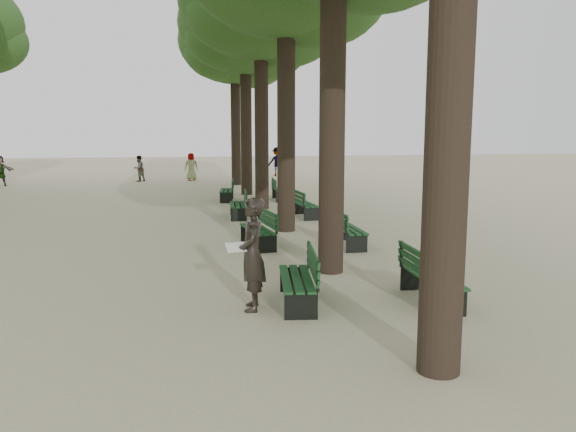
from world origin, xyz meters
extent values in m
plane|color=#B8B08B|center=(0.00, 0.00, 0.00)|extent=(120.00, 120.00, 0.00)
cylinder|color=#33261C|center=(1.50, -2.00, 3.75)|extent=(0.52, 0.52, 7.50)
cylinder|color=#33261C|center=(1.50, 3.00, 3.75)|extent=(0.52, 0.52, 7.50)
cylinder|color=#33261C|center=(1.50, 8.00, 3.75)|extent=(0.52, 0.52, 7.50)
cylinder|color=#33261C|center=(1.50, 13.00, 3.75)|extent=(0.52, 0.52, 7.50)
cylinder|color=#33261C|center=(1.50, 18.00, 3.75)|extent=(0.52, 0.52, 7.50)
ellipsoid|color=#234A19|center=(1.50, 18.00, 7.70)|extent=(6.00, 6.00, 4.50)
cylinder|color=#33261C|center=(1.50, 23.00, 3.75)|extent=(0.52, 0.52, 7.50)
ellipsoid|color=#234A19|center=(1.50, 23.00, 7.70)|extent=(6.00, 6.00, 4.50)
cube|color=black|center=(0.35, 0.95, 0.23)|extent=(0.75, 1.85, 0.45)
cube|color=black|center=(0.35, 0.95, 0.45)|extent=(0.77, 1.86, 0.04)
cube|color=black|center=(0.63, 0.91, 0.72)|extent=(0.28, 1.79, 0.40)
cube|color=black|center=(0.35, 5.86, 0.23)|extent=(0.74, 1.85, 0.45)
cube|color=black|center=(0.35, 5.86, 0.45)|extent=(0.76, 1.85, 0.04)
cube|color=black|center=(0.63, 5.90, 0.72)|extent=(0.26, 1.79, 0.40)
cube|color=black|center=(0.35, 10.83, 0.23)|extent=(0.65, 1.83, 0.45)
cube|color=black|center=(0.35, 10.83, 0.45)|extent=(0.67, 1.84, 0.04)
cube|color=black|center=(0.63, 10.81, 0.72)|extent=(0.18, 1.80, 0.40)
cube|color=black|center=(0.35, 15.62, 0.23)|extent=(0.73, 1.85, 0.45)
cube|color=black|center=(0.35, 15.62, 0.45)|extent=(0.75, 1.85, 0.04)
cube|color=black|center=(0.63, 15.58, 0.72)|extent=(0.25, 1.79, 0.40)
cube|color=black|center=(2.65, 0.63, 0.23)|extent=(0.60, 1.82, 0.45)
cube|color=black|center=(2.65, 0.63, 0.45)|extent=(0.62, 1.82, 0.04)
cube|color=black|center=(2.37, 0.64, 0.72)|extent=(0.12, 1.80, 0.40)
cube|color=black|center=(2.65, 5.48, 0.23)|extent=(0.56, 1.81, 0.45)
cube|color=black|center=(2.65, 5.48, 0.45)|extent=(0.58, 1.81, 0.04)
cube|color=black|center=(2.37, 5.49, 0.72)|extent=(0.08, 1.80, 0.40)
cube|color=black|center=(2.65, 10.51, 0.23)|extent=(0.62, 1.83, 0.45)
cube|color=black|center=(2.65, 10.51, 0.45)|extent=(0.64, 1.83, 0.04)
cube|color=black|center=(2.37, 10.49, 0.72)|extent=(0.14, 1.80, 0.40)
cube|color=black|center=(2.65, 15.46, 0.23)|extent=(0.63, 1.83, 0.45)
cube|color=black|center=(2.65, 15.46, 0.45)|extent=(0.65, 1.83, 0.04)
cube|color=black|center=(2.37, 15.48, 0.72)|extent=(0.15, 1.80, 0.40)
imported|color=black|center=(-0.41, 0.82, 0.92)|extent=(0.45, 0.78, 1.85)
cube|color=white|center=(-0.66, 0.82, 1.05)|extent=(0.37, 0.29, 0.12)
imported|color=#262628|center=(4.74, 28.65, 0.95)|extent=(1.25, 0.47, 1.90)
imported|color=#262628|center=(-3.94, 26.12, 0.76)|extent=(0.75, 0.73, 1.53)
imported|color=#262628|center=(-11.13, 24.71, 0.82)|extent=(1.53, 0.35, 1.64)
imported|color=#262628|center=(-0.89, 26.34, 0.83)|extent=(0.82, 0.37, 1.65)
camera|label=1|loc=(-1.50, -8.00, 2.87)|focal=35.00mm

